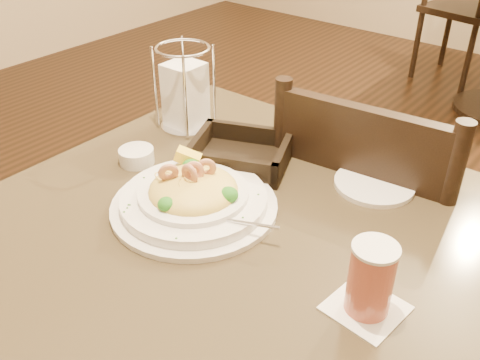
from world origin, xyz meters
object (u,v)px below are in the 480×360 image
Objects in this scene: main_table at (234,317)px; bread_basket at (240,155)px; dining_chair_far at (462,3)px; drink_glass at (371,279)px; pasta_bowl at (194,196)px; napkin_caddy at (185,93)px; side_plate at (374,184)px; dining_chair_near at (365,241)px; butter_ramekin at (137,156)px.

main_table is 0.33m from bread_basket.
dining_chair_far is 3.03m from drink_glass.
dining_chair_far is at bearing 98.91° from bread_basket.
bread_basket is at bearing 101.51° from pasta_bowl.
napkin_caddy is 0.48m from side_plate.
dining_chair_near is 3.84× the size of bread_basket.
dining_chair_near is 8.02× the size of drink_glass.
pasta_bowl is (-0.08, -0.01, 0.27)m from main_table.
pasta_bowl is 0.37m from drink_glass.
butter_ramekin is (-0.37, -0.38, 0.28)m from dining_chair_near.
main_table is at bearing 73.31° from dining_chair_near.
side_plate is 0.49m from butter_ramekin.
butter_ramekin is at bearing 172.72° from drink_glass.
pasta_bowl reaches higher than side_plate.
dining_chair_far is at bearing 95.06° from butter_ramekin.
bread_basket is (-0.20, -0.25, 0.29)m from dining_chair_near.
napkin_caddy is 2.68× the size of butter_ramekin.
pasta_bowl reaches higher than main_table.
dining_chair_near reaches higher than main_table.
drink_glass is at bearing -4.17° from pasta_bowl.
bread_basket is (-0.12, 0.17, 0.26)m from main_table.
main_table is 12.27× the size of butter_ramekin.
dining_chair_near is at bearing 114.49° from dining_chair_far.
dining_chair_far reaches higher than side_plate.
dining_chair_far is 2.74× the size of pasta_bowl.
dining_chair_near is 1.00× the size of dining_chair_far.
dining_chair_far is (-0.62, 2.44, 0.00)m from dining_chair_near.
dining_chair_near is 2.52m from dining_chair_far.
pasta_bowl is (0.46, -2.87, 0.29)m from dining_chair_far.
dining_chair_far reaches higher than bread_basket.
bread_basket is at bearing 45.33° from dining_chair_near.
napkin_caddy reaches higher than bread_basket.
pasta_bowl is at bearing -12.62° from butter_ramekin.
bread_basket is 1.23× the size of napkin_caddy.
dining_chair_near reaches higher than pasta_bowl.
side_plate is (0.26, 0.10, -0.02)m from bread_basket.
napkin_caddy is at bearing 104.85° from dining_chair_far.
dining_chair_far is at bearing 94.66° from napkin_caddy.
drink_glass reaches higher than butter_ramekin.
main_table is 4.57× the size of napkin_caddy.
dining_chair_far is 2.67m from napkin_caddy.
butter_ramekin is at bearing 40.11° from dining_chair_near.
butter_ramekin is at bearing 105.26° from dining_chair_far.
butter_ramekin is at bearing 173.27° from main_table.
drink_glass is 0.66m from napkin_caddy.
main_table is at bearing 110.92° from dining_chair_far.
drink_glass is at bearing 108.18° from dining_chair_near.
main_table is 2.91m from dining_chair_far.
main_table is 5.74× the size of side_plate.
napkin_caddy reaches higher than drink_glass.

